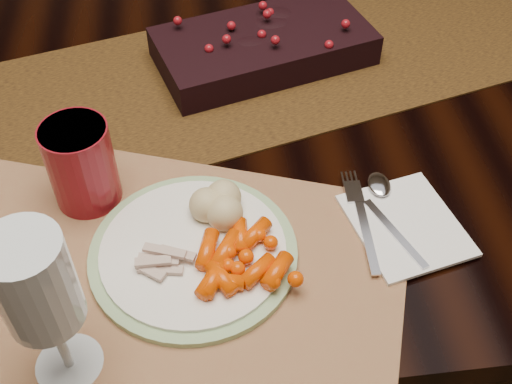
{
  "coord_description": "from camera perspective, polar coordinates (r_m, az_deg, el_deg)",
  "views": [
    {
      "loc": [
        -0.04,
        -0.79,
        1.37
      ],
      "look_at": [
        0.02,
        -0.27,
        0.8
      ],
      "focal_mm": 45.0,
      "sensor_mm": 36.0,
      "label": 1
    }
  ],
  "objects": [
    {
      "name": "floor",
      "position": [
        1.58,
        -1.88,
        -12.81
      ],
      "size": [
        5.0,
        5.0,
        0.0
      ],
      "primitive_type": "plane",
      "color": "black",
      "rests_on": "ground"
    },
    {
      "name": "mashed_potatoes",
      "position": [
        0.77,
        -4.14,
        -1.03
      ],
      "size": [
        0.08,
        0.07,
        0.04
      ],
      "primitive_type": null,
      "rotation": [
        0.0,
        0.0,
        -0.0
      ],
      "color": "beige",
      "rests_on": "dinner_plate"
    },
    {
      "name": "spoon",
      "position": [
        0.81,
        11.8,
        -2.21
      ],
      "size": [
        0.08,
        0.15,
        0.0
      ],
      "primitive_type": null,
      "rotation": [
        0.0,
        0.0,
        0.38
      ],
      "color": "silver",
      "rests_on": "napkin"
    },
    {
      "name": "baby_carrots",
      "position": [
        0.74,
        -0.97,
        -5.39
      ],
      "size": [
        0.12,
        0.11,
        0.02
      ],
      "primitive_type": null,
      "rotation": [
        0.0,
        0.0,
        0.25
      ],
      "color": "#E64300",
      "rests_on": "dinner_plate"
    },
    {
      "name": "red_cup",
      "position": [
        0.82,
        -15.26,
        2.38
      ],
      "size": [
        0.11,
        0.11,
        0.11
      ],
      "primitive_type": "cylinder",
      "rotation": [
        0.0,
        0.0,
        0.37
      ],
      "color": "maroon",
      "rests_on": "placemat_main"
    },
    {
      "name": "turkey_shreds",
      "position": [
        0.74,
        -8.06,
        -6.33
      ],
      "size": [
        0.08,
        0.07,
        0.02
      ],
      "primitive_type": null,
      "rotation": [
        0.0,
        0.0,
        -0.07
      ],
      "color": "#B7A290",
      "rests_on": "dinner_plate"
    },
    {
      "name": "placemat_second",
      "position": [
        0.79,
        -18.12,
        -7.55
      ],
      "size": [
        0.56,
        0.48,
        0.0
      ],
      "primitive_type": "cube",
      "rotation": [
        0.0,
        0.0,
        -0.34
      ],
      "color": "brown",
      "rests_on": "dining_table"
    },
    {
      "name": "placemat_main",
      "position": [
        0.76,
        -2.6,
        -6.4
      ],
      "size": [
        0.5,
        0.43,
        0.0
      ],
      "primitive_type": "cube",
      "rotation": [
        0.0,
        0.0,
        -0.35
      ],
      "color": "brown",
      "rests_on": "dining_table"
    },
    {
      "name": "dinner_plate",
      "position": [
        0.77,
        -5.6,
        -5.32
      ],
      "size": [
        0.28,
        0.28,
        0.01
      ],
      "primitive_type": "cylinder",
      "rotation": [
        0.0,
        0.0,
        -0.15
      ],
      "color": "white",
      "rests_on": "placemat_main"
    },
    {
      "name": "dining_table",
      "position": [
        1.27,
        -2.29,
        -4.31
      ],
      "size": [
        1.8,
        1.0,
        0.75
      ],
      "primitive_type": "cube",
      "color": "black",
      "rests_on": "floor"
    },
    {
      "name": "wine_glass",
      "position": [
        0.64,
        -18.06,
        -10.17
      ],
      "size": [
        0.08,
        0.08,
        0.2
      ],
      "primitive_type": null,
      "rotation": [
        0.0,
        0.0,
        -0.16
      ],
      "color": "silver",
      "rests_on": "dining_table"
    },
    {
      "name": "table_runner",
      "position": [
        1.01,
        -5.84,
        9.29
      ],
      "size": [
        1.72,
        0.77,
        0.0
      ],
      "primitive_type": "cube",
      "rotation": [
        0.0,
        0.0,
        0.26
      ],
      "color": "black",
      "rests_on": "dining_table"
    },
    {
      "name": "napkin",
      "position": [
        0.82,
        13.17,
        -2.88
      ],
      "size": [
        0.15,
        0.17,
        0.01
      ],
      "primitive_type": "cube",
      "rotation": [
        0.0,
        0.0,
        0.23
      ],
      "color": "white",
      "rests_on": "placemat_main"
    },
    {
      "name": "fork",
      "position": [
        0.8,
        9.54,
        -2.86
      ],
      "size": [
        0.03,
        0.15,
        0.0
      ],
      "primitive_type": null,
      "rotation": [
        0.0,
        0.0,
        -0.05
      ],
      "color": "#B8B6C4",
      "rests_on": "napkin"
    },
    {
      "name": "centerpiece",
      "position": [
        1.04,
        0.68,
        13.21
      ],
      "size": [
        0.37,
        0.26,
        0.07
      ],
      "primitive_type": null,
      "rotation": [
        0.0,
        0.0,
        0.28
      ],
      "color": "black",
      "rests_on": "table_runner"
    }
  ]
}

